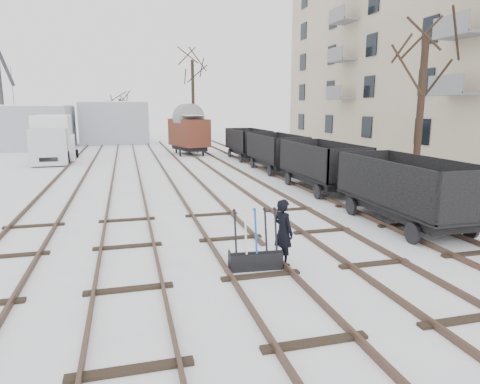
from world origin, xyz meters
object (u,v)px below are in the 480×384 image
(ground_frame, at_px, (255,258))
(freight_wagon_a, at_px, (406,200))
(lorry, at_px, (52,138))
(panel_van, at_px, (62,147))
(worker, at_px, (283,232))
(box_van_wagon, at_px, (189,132))
(crane, at_px, (4,122))

(ground_frame, bearing_deg, freight_wagon_a, 26.63)
(lorry, distance_m, panel_van, 1.12)
(worker, bearing_deg, freight_wagon_a, -89.21)
(ground_frame, distance_m, freight_wagon_a, 6.48)
(box_van_wagon, relative_size, panel_van, 1.10)
(freight_wagon_a, height_order, panel_van, freight_wagon_a)
(freight_wagon_a, relative_size, panel_van, 1.30)
(lorry, bearing_deg, box_van_wagon, 7.71)
(lorry, height_order, panel_van, lorry)
(worker, distance_m, panel_van, 26.04)
(freight_wagon_a, height_order, crane, crane)
(ground_frame, height_order, freight_wagon_a, freight_wagon_a)
(freight_wagon_a, bearing_deg, lorry, 122.98)
(ground_frame, relative_size, crane, 0.15)
(lorry, height_order, crane, crane)
(panel_van, relative_size, crane, 0.43)
(panel_van, bearing_deg, freight_wagon_a, -63.83)
(ground_frame, distance_m, lorry, 25.54)
(lorry, relative_size, panel_van, 1.75)
(freight_wagon_a, relative_size, lorry, 0.74)
(freight_wagon_a, distance_m, panel_van, 26.11)
(lorry, bearing_deg, crane, 117.36)
(box_van_wagon, height_order, crane, crane)
(ground_frame, relative_size, worker, 0.88)
(freight_wagon_a, xyz_separation_m, crane, (-19.31, 30.47, 1.75))
(freight_wagon_a, height_order, box_van_wagon, box_van_wagon)
(panel_van, bearing_deg, box_van_wagon, 3.23)
(ground_frame, relative_size, lorry, 0.20)
(lorry, bearing_deg, worker, -73.21)
(panel_van, bearing_deg, worker, -76.44)
(crane, bearing_deg, box_van_wagon, -22.36)
(ground_frame, height_order, worker, worker)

